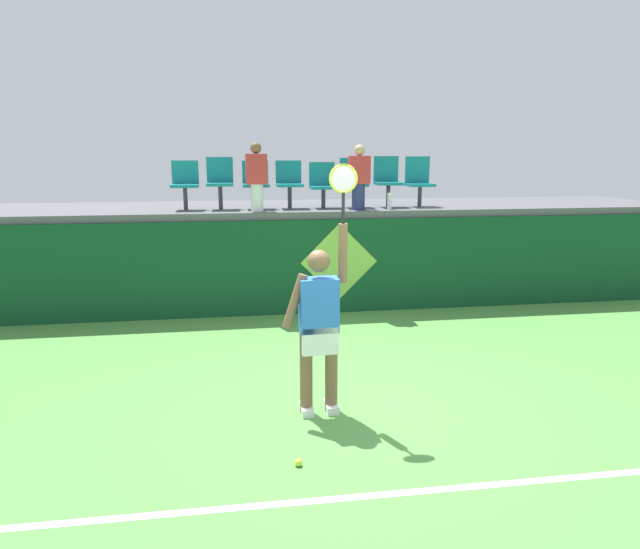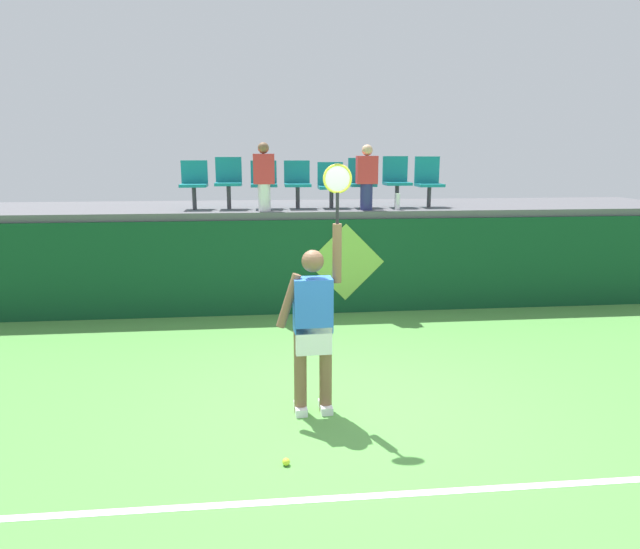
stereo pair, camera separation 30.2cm
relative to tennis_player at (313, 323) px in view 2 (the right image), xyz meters
name	(u,v)px [view 2 (the right image)]	position (x,y,z in m)	size (l,w,h in m)	color
ground_plane	(352,411)	(0.40, -0.03, -0.95)	(40.00, 40.00, 0.00)	#519342
court_back_wall	(317,266)	(0.40, 3.69, -0.18)	(13.40, 0.20, 1.55)	#0F4223
spectator_platform	(311,208)	(0.40, 4.85, 0.66)	(13.40, 2.41, 0.12)	#56565B
court_baseline_stripe	(383,495)	(0.40, -1.51, -0.95)	(12.06, 0.08, 0.01)	white
tennis_player	(313,323)	(0.00, 0.00, 0.00)	(0.75, 0.28, 2.51)	white
tennis_ball	(286,462)	(-0.33, -1.00, -0.92)	(0.07, 0.07, 0.07)	#D1E533
water_bottle	(398,202)	(1.76, 3.88, 0.86)	(0.08, 0.08, 0.27)	white
stadium_chair_0	(194,182)	(-1.61, 4.35, 1.18)	(0.44, 0.42, 0.81)	#38383D
stadium_chair_1	(229,180)	(-1.03, 4.36, 1.21)	(0.44, 0.42, 0.86)	#38383D
stadium_chair_2	(264,181)	(-0.44, 4.35, 1.18)	(0.44, 0.42, 0.80)	#38383D
stadium_chair_3	(297,181)	(0.13, 4.35, 1.17)	(0.44, 0.42, 0.80)	#38383D
stadium_chair_4	(331,183)	(0.70, 4.36, 1.14)	(0.44, 0.42, 0.77)	#38383D
stadium_chair_5	(362,180)	(1.24, 4.36, 1.19)	(0.44, 0.42, 0.84)	#38383D
stadium_chair_6	(396,179)	(1.85, 4.36, 1.21)	(0.44, 0.42, 0.87)	#38383D
stadium_chair_7	(428,180)	(2.42, 4.36, 1.19)	(0.44, 0.42, 0.87)	#38383D
spectator_0	(367,176)	(1.24, 3.89, 1.27)	(0.34, 0.20, 1.06)	navy
spectator_1	(264,176)	(-0.44, 3.90, 1.29)	(0.34, 0.20, 1.10)	white
wall_signage_mount	(345,313)	(0.86, 3.59, -0.95)	(1.27, 0.01, 1.49)	#0F4223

